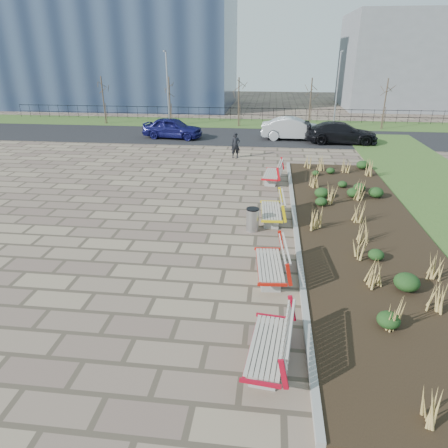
# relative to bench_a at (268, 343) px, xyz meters

# --- Properties ---
(ground) EXTENTS (120.00, 120.00, 0.00)m
(ground) POSITION_rel_bench_a_xyz_m (-3.00, 2.10, -0.50)
(ground) COLOR #7D6C56
(ground) RESTS_ON ground
(planting_bed) EXTENTS (4.50, 18.00, 0.10)m
(planting_bed) POSITION_rel_bench_a_xyz_m (3.25, 7.10, -0.45)
(planting_bed) COLOR black
(planting_bed) RESTS_ON ground
(planting_curb) EXTENTS (0.16, 18.00, 0.15)m
(planting_curb) POSITION_rel_bench_a_xyz_m (0.92, 7.10, -0.42)
(planting_curb) COLOR gray
(planting_curb) RESTS_ON ground
(grass_verge_far) EXTENTS (80.00, 5.00, 0.04)m
(grass_verge_far) POSITION_rel_bench_a_xyz_m (-3.00, 30.10, -0.48)
(grass_verge_far) COLOR #33511E
(grass_verge_far) RESTS_ON ground
(road) EXTENTS (80.00, 7.00, 0.02)m
(road) POSITION_rel_bench_a_xyz_m (-3.00, 24.10, -0.49)
(road) COLOR black
(road) RESTS_ON ground
(bench_a) EXTENTS (1.13, 2.19, 1.00)m
(bench_a) POSITION_rel_bench_a_xyz_m (0.00, 0.00, 0.00)
(bench_a) COLOR #A40A1F
(bench_a) RESTS_ON ground
(bench_b) EXTENTS (1.08, 2.17, 1.00)m
(bench_b) POSITION_rel_bench_a_xyz_m (0.00, 3.42, 0.00)
(bench_b) COLOR #BA170C
(bench_b) RESTS_ON ground
(bench_c) EXTENTS (1.00, 2.14, 1.00)m
(bench_c) POSITION_rel_bench_a_xyz_m (0.00, 7.64, 0.00)
(bench_c) COLOR yellow
(bench_c) RESTS_ON ground
(bench_d) EXTENTS (1.12, 2.19, 1.00)m
(bench_d) POSITION_rel_bench_a_xyz_m (0.00, 12.69, 0.00)
(bench_d) COLOR red
(bench_d) RESTS_ON ground
(litter_bin) EXTENTS (0.45, 0.45, 0.84)m
(litter_bin) POSITION_rel_bench_a_xyz_m (-0.65, 6.69, -0.08)
(litter_bin) COLOR #B2B2B7
(litter_bin) RESTS_ON ground
(pedestrian) EXTENTS (0.63, 0.50, 1.52)m
(pedestrian) POSITION_rel_bench_a_xyz_m (-2.25, 17.45, 0.26)
(pedestrian) COLOR black
(pedestrian) RESTS_ON ground
(car_blue) EXTENTS (4.60, 2.33, 1.50)m
(car_blue) POSITION_rel_bench_a_xyz_m (-7.45, 22.86, 0.27)
(car_blue) COLOR #11114C
(car_blue) RESTS_ON road
(car_silver) EXTENTS (4.81, 1.77, 1.57)m
(car_silver) POSITION_rel_bench_a_xyz_m (1.53, 23.38, 0.31)
(car_silver) COLOR #A0A4A7
(car_silver) RESTS_ON road
(car_black) EXTENTS (5.04, 2.09, 1.46)m
(car_black) POSITION_rel_bench_a_xyz_m (4.75, 22.46, 0.25)
(car_black) COLOR black
(car_black) RESTS_ON road
(tree_a) EXTENTS (1.40, 1.40, 4.00)m
(tree_a) POSITION_rel_bench_a_xyz_m (-15.00, 28.60, 1.54)
(tree_a) COLOR #4C3D2D
(tree_a) RESTS_ON grass_verge_far
(tree_b) EXTENTS (1.40, 1.40, 4.00)m
(tree_b) POSITION_rel_bench_a_xyz_m (-9.00, 28.60, 1.54)
(tree_b) COLOR #4C3D2D
(tree_b) RESTS_ON grass_verge_far
(tree_c) EXTENTS (1.40, 1.40, 4.00)m
(tree_c) POSITION_rel_bench_a_xyz_m (-3.00, 28.60, 1.54)
(tree_c) COLOR #4C3D2D
(tree_c) RESTS_ON grass_verge_far
(tree_d) EXTENTS (1.40, 1.40, 4.00)m
(tree_d) POSITION_rel_bench_a_xyz_m (3.00, 28.60, 1.54)
(tree_d) COLOR #4C3D2D
(tree_d) RESTS_ON grass_verge_far
(tree_e) EXTENTS (1.40, 1.40, 4.00)m
(tree_e) POSITION_rel_bench_a_xyz_m (9.00, 28.60, 1.54)
(tree_e) COLOR #4C3D2D
(tree_e) RESTS_ON grass_verge_far
(lamp_west) EXTENTS (0.24, 0.60, 6.00)m
(lamp_west) POSITION_rel_bench_a_xyz_m (-9.00, 28.10, 2.54)
(lamp_west) COLOR gray
(lamp_west) RESTS_ON grass_verge_far
(lamp_east) EXTENTS (0.24, 0.60, 6.00)m
(lamp_east) POSITION_rel_bench_a_xyz_m (5.00, 28.10, 2.54)
(lamp_east) COLOR gray
(lamp_east) RESTS_ON grass_verge_far
(railing_fence) EXTENTS (44.00, 0.10, 1.20)m
(railing_fence) POSITION_rel_bench_a_xyz_m (-3.00, 31.60, 0.14)
(railing_fence) COLOR black
(railing_fence) RESTS_ON grass_verge_far
(building_glass) EXTENTS (40.00, 14.00, 15.00)m
(building_glass) POSITION_rel_bench_a_xyz_m (-25.00, 42.10, 7.00)
(building_glass) COLOR #192338
(building_glass) RESTS_ON ground
(building_grey) EXTENTS (18.00, 12.00, 10.00)m
(building_grey) POSITION_rel_bench_a_xyz_m (17.00, 44.10, 4.50)
(building_grey) COLOR slate
(building_grey) RESTS_ON ground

